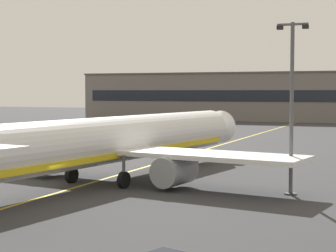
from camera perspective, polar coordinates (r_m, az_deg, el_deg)
The scene contains 6 objects.
ground_plane at distance 41.39m, azimuth -11.73°, elevation -7.06°, with size 400.00×400.00×0.00m, color #353538.
taxiway_centreline at distance 68.39m, azimuth 1.82°, elevation -2.85°, with size 0.30×180.00×0.01m, color yellow.
airliner_foreground at distance 47.81m, azimuth -5.63°, elevation -1.52°, with size 32.34×41.31×11.65m.
apron_lamp_post at distance 42.73m, azimuth 12.02°, elevation 2.04°, with size 2.24×0.90×12.39m.
safety_cone_by_nose_gear at distance 62.52m, azimuth 1.41°, elevation -3.20°, with size 0.44×0.44×0.55m.
terminal_building at distance 147.86m, azimuth 12.69°, elevation 2.83°, with size 113.36×12.40×12.24m.
Camera 1 is at (21.79, -34.39, 7.49)m, focal length 62.22 mm.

